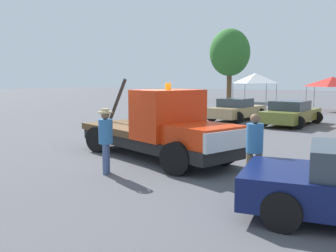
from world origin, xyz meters
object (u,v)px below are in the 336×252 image
Objects in this scene: person_at_hood at (106,136)px; parked_car_tan at (237,110)px; tow_truck at (162,130)px; person_near_truck at (255,146)px; tree_left at (230,53)px; canopy_tent_white at (255,78)px; canopy_tent_red at (332,82)px; parked_car_cream at (178,106)px; parked_car_olive at (291,113)px.

parked_car_tan is at bearing 69.28° from person_at_hood.
person_near_truck is (3.46, -1.51, 0.06)m from tow_truck.
person_near_truck is at bearing -66.41° from tree_left.
parked_car_tan is 9.47m from canopy_tent_white.
canopy_tent_red reaches higher than tow_truck.
canopy_tent_red is at bearing 171.97° from person_near_truck.
tow_truck is at bearing 53.69° from person_at_hood.
tow_truck is at bearing -70.98° from tree_left.
tow_truck is 1.41× the size of parked_car_cream.
canopy_tent_red is at bearing 103.92° from tow_truck.
canopy_tent_red is at bearing 2.65° from parked_car_olive.
canopy_tent_white is (2.56, 8.34, 1.92)m from parked_car_cream.
parked_car_tan is 20.92m from tree_left.
canopy_tent_white is (-5.40, 9.82, 1.92)m from parked_car_olive.
tow_truck is at bearing -162.98° from parked_car_tan.
canopy_tent_white reaches higher than parked_car_tan.
parked_car_tan and parked_car_olive have the same top height.
canopy_tent_white is 0.37× the size of tree_left.
person_at_hood is at bearing 178.75° from parked_car_olive.
person_near_truck is 0.54× the size of canopy_tent_red.
parked_car_cream is at bearing 87.34° from parked_car_tan.
tow_truck is 0.80× the size of tree_left.
person_at_hood is at bearing -72.71° from tree_left.
canopy_tent_red reaches higher than parked_car_tan.
canopy_tent_white is (-1.97, 9.06, 1.92)m from parked_car_tan.
person_at_hood is 0.21× the size of tree_left.
canopy_tent_white is at bearing 33.98° from parked_car_olive.
parked_car_olive is at bearing -96.11° from parked_car_tan.
canopy_tent_red is at bearing -35.94° from tree_left.
parked_car_tan is at bearing 118.98° from tow_truck.
tree_left is (-13.96, 31.97, 4.46)m from person_near_truck.
tow_truck is 2.28m from person_at_hood.
tow_truck reaches higher than person_near_truck.
canopy_tent_red is at bearing 7.11° from canopy_tent_white.
canopy_tent_red is (1.97, 23.90, 1.28)m from person_at_hood.
parked_car_olive is 1.62× the size of canopy_tent_white.
tow_truck is at bearing -148.96° from parked_car_cream.
person_at_hood is 14.25m from parked_car_tan.
parked_car_cream is 0.95× the size of parked_car_olive.
parked_car_cream is 4.58m from parked_car_tan.
tree_left is at bearing 14.56° from parked_car_cream.
person_near_truck is 35.17m from tree_left.
person_at_hood is 0.38× the size of parked_car_cream.
tow_truck reaches higher than parked_car_tan.
canopy_tent_white is at bearing -172.89° from canopy_tent_red.
tree_left is at bearing 123.40° from canopy_tent_white.
canopy_tent_red reaches higher than person_near_truck.
canopy_tent_white is (-7.67, 22.42, 1.57)m from person_near_truck.
canopy_tent_white reaches higher than person_near_truck.
person_near_truck is 17.40m from parked_car_cream.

